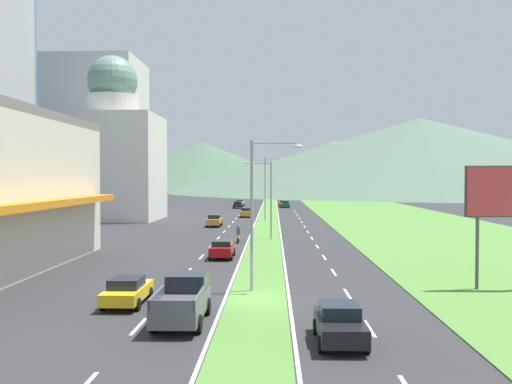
{
  "coord_description": "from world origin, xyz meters",
  "views": [
    {
      "loc": [
        0.87,
        -29.9,
        6.62
      ],
      "look_at": [
        -1.3,
        40.39,
        4.77
      ],
      "focal_mm": 39.06,
      "sensor_mm": 36.0,
      "label": 1
    }
  ],
  "objects_px": {
    "car_4": "(238,205)",
    "car_1": "(240,203)",
    "car_3": "(214,220)",
    "street_lamp_mid": "(267,194)",
    "billboard_roadside": "(504,198)",
    "motorcycle_rider": "(238,235)",
    "car_6": "(340,323)",
    "street_lamp_far": "(267,185)",
    "car_2": "(246,212)",
    "pickup_truck_0": "(183,300)",
    "street_lamp_near": "(258,204)",
    "car_0": "(283,203)",
    "car_5": "(285,204)",
    "car_8": "(127,291)",
    "car_7": "(222,249)"
  },
  "relations": [
    {
      "from": "street_lamp_far",
      "to": "motorcycle_rider",
      "type": "xyz_separation_m",
      "value": [
        -2.56,
        -29.07,
        -4.78
      ]
    },
    {
      "from": "street_lamp_near",
      "to": "car_0",
      "type": "relative_size",
      "value": 2.04
    },
    {
      "from": "car_2",
      "to": "car_8",
      "type": "xyz_separation_m",
      "value": [
        -3.1,
        -63.8,
        -0.06
      ]
    },
    {
      "from": "car_8",
      "to": "car_3",
      "type": "bearing_deg",
      "value": 0.41
    },
    {
      "from": "street_lamp_mid",
      "to": "car_0",
      "type": "xyz_separation_m",
      "value": [
        2.93,
        69.19,
        -4.12
      ]
    },
    {
      "from": "car_6",
      "to": "motorcycle_rider",
      "type": "height_order",
      "value": "motorcycle_rider"
    },
    {
      "from": "street_lamp_far",
      "to": "car_4",
      "type": "bearing_deg",
      "value": 101.01
    },
    {
      "from": "motorcycle_rider",
      "to": "car_3",
      "type": "bearing_deg",
      "value": 13.3
    },
    {
      "from": "street_lamp_near",
      "to": "pickup_truck_0",
      "type": "bearing_deg",
      "value": -115.75
    },
    {
      "from": "car_6",
      "to": "pickup_truck_0",
      "type": "bearing_deg",
      "value": -114.58
    },
    {
      "from": "street_lamp_mid",
      "to": "car_0",
      "type": "bearing_deg",
      "value": 87.58
    },
    {
      "from": "car_2",
      "to": "pickup_truck_0",
      "type": "height_order",
      "value": "pickup_truck_0"
    },
    {
      "from": "car_1",
      "to": "car_8",
      "type": "height_order",
      "value": "car_1"
    },
    {
      "from": "motorcycle_rider",
      "to": "car_2",
      "type": "bearing_deg",
      "value": 1.51
    },
    {
      "from": "car_6",
      "to": "street_lamp_far",
      "type": "bearing_deg",
      "value": -176.7
    },
    {
      "from": "street_lamp_near",
      "to": "street_lamp_far",
      "type": "relative_size",
      "value": 0.9
    },
    {
      "from": "street_lamp_near",
      "to": "car_2",
      "type": "distance_m",
      "value": 60.62
    },
    {
      "from": "car_6",
      "to": "car_4",
      "type": "bearing_deg",
      "value": -173.96
    },
    {
      "from": "street_lamp_near",
      "to": "car_4",
      "type": "height_order",
      "value": "street_lamp_near"
    },
    {
      "from": "car_4",
      "to": "car_6",
      "type": "xyz_separation_m",
      "value": [
        10.27,
        -97.11,
        0.02
      ]
    },
    {
      "from": "street_lamp_mid",
      "to": "car_2",
      "type": "xyz_separation_m",
      "value": [
        -3.86,
        33.74,
        -4.04
      ]
    },
    {
      "from": "car_2",
      "to": "street_lamp_near",
      "type": "bearing_deg",
      "value": -176.59
    },
    {
      "from": "car_1",
      "to": "street_lamp_near",
      "type": "bearing_deg",
      "value": -175.97
    },
    {
      "from": "car_5",
      "to": "car_8",
      "type": "relative_size",
      "value": 1.07
    },
    {
      "from": "street_lamp_far",
      "to": "car_8",
      "type": "height_order",
      "value": "street_lamp_far"
    },
    {
      "from": "car_5",
      "to": "car_7",
      "type": "xyz_separation_m",
      "value": [
        -6.88,
        -76.96,
        -0.01
      ]
    },
    {
      "from": "billboard_roadside",
      "to": "car_4",
      "type": "height_order",
      "value": "billboard_roadside"
    },
    {
      "from": "car_4",
      "to": "car_1",
      "type": "bearing_deg",
      "value": 0.73
    },
    {
      "from": "car_5",
      "to": "motorcycle_rider",
      "type": "distance_m",
      "value": 66.59
    },
    {
      "from": "street_lamp_mid",
      "to": "pickup_truck_0",
      "type": "height_order",
      "value": "street_lamp_mid"
    },
    {
      "from": "car_0",
      "to": "pickup_truck_0",
      "type": "xyz_separation_m",
      "value": [
        -6.44,
        -102.53,
        0.26
      ]
    },
    {
      "from": "car_5",
      "to": "pickup_truck_0",
      "type": "distance_m",
      "value": 97.36
    },
    {
      "from": "car_1",
      "to": "car_6",
      "type": "distance_m",
      "value": 107.39
    },
    {
      "from": "billboard_roadside",
      "to": "car_5",
      "type": "xyz_separation_m",
      "value": [
        -10.82,
        89.5,
        -4.66
      ]
    },
    {
      "from": "car_7",
      "to": "motorcycle_rider",
      "type": "height_order",
      "value": "motorcycle_rider"
    },
    {
      "from": "billboard_roadside",
      "to": "motorcycle_rider",
      "type": "bearing_deg",
      "value": 126.28
    },
    {
      "from": "street_lamp_far",
      "to": "car_6",
      "type": "xyz_separation_m",
      "value": [
        3.63,
        -62.99,
        -4.74
      ]
    },
    {
      "from": "car_0",
      "to": "car_1",
      "type": "relative_size",
      "value": 1.03
    },
    {
      "from": "street_lamp_near",
      "to": "pickup_truck_0",
      "type": "relative_size",
      "value": 1.62
    },
    {
      "from": "car_1",
      "to": "pickup_truck_0",
      "type": "height_order",
      "value": "pickup_truck_0"
    },
    {
      "from": "street_lamp_far",
      "to": "car_0",
      "type": "xyz_separation_m",
      "value": [
        3.28,
        42.64,
        -4.81
      ]
    },
    {
      "from": "car_6",
      "to": "motorcycle_rider",
      "type": "bearing_deg",
      "value": -169.66
    },
    {
      "from": "billboard_roadside",
      "to": "car_3",
      "type": "relative_size",
      "value": 1.55
    },
    {
      "from": "street_lamp_far",
      "to": "car_3",
      "type": "height_order",
      "value": "street_lamp_far"
    },
    {
      "from": "car_3",
      "to": "motorcycle_rider",
      "type": "bearing_deg",
      "value": -166.7
    },
    {
      "from": "street_lamp_far",
      "to": "car_0",
      "type": "height_order",
      "value": "street_lamp_far"
    },
    {
      "from": "car_3",
      "to": "street_lamp_mid",
      "type": "bearing_deg",
      "value": -155.56
    },
    {
      "from": "car_6",
      "to": "car_8",
      "type": "xyz_separation_m",
      "value": [
        -10.25,
        6.38,
        -0.05
      ]
    },
    {
      "from": "street_lamp_near",
      "to": "car_2",
      "type": "xyz_separation_m",
      "value": [
        -3.59,
        60.36,
        -4.28
      ]
    },
    {
      "from": "car_4",
      "to": "motorcycle_rider",
      "type": "distance_m",
      "value": 63.31
    }
  ]
}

